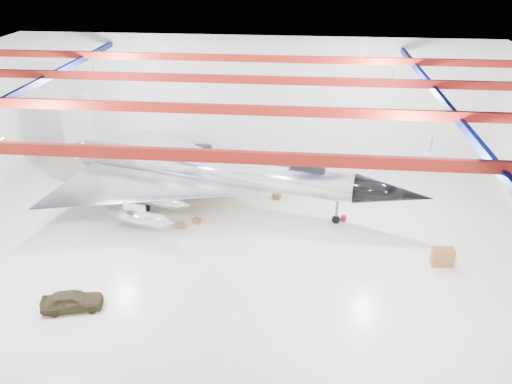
# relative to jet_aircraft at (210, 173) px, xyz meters

# --- Properties ---
(floor) EXTENTS (40.00, 40.00, 0.00)m
(floor) POSITION_rel_jet_aircraft_xyz_m (2.24, -6.09, -2.62)
(floor) COLOR beige
(floor) RESTS_ON ground
(wall_back) EXTENTS (40.00, 0.00, 40.00)m
(wall_back) POSITION_rel_jet_aircraft_xyz_m (2.24, 8.91, 2.88)
(wall_back) COLOR silver
(wall_back) RESTS_ON floor
(ceiling) EXTENTS (40.00, 40.00, 0.00)m
(ceiling) POSITION_rel_jet_aircraft_xyz_m (2.24, -6.09, 8.38)
(ceiling) COLOR #0A0F38
(ceiling) RESTS_ON wall_back
(ceiling_structure) EXTENTS (39.50, 29.50, 1.08)m
(ceiling_structure) POSITION_rel_jet_aircraft_xyz_m (2.24, -6.09, 7.70)
(ceiling_structure) COLOR maroon
(ceiling_structure) RESTS_ON ceiling
(jet_aircraft) EXTENTS (29.09, 19.83, 8.00)m
(jet_aircraft) POSITION_rel_jet_aircraft_xyz_m (0.00, 0.00, 0.00)
(jet_aircraft) COLOR silver
(jet_aircraft) RESTS_ON floor
(jeep) EXTENTS (3.49, 2.09, 1.11)m
(jeep) POSITION_rel_jet_aircraft_xyz_m (-5.33, -12.67, -2.07)
(jeep) COLOR #322C19
(jeep) RESTS_ON floor
(desk) EXTENTS (1.33, 0.72, 1.19)m
(desk) POSITION_rel_jet_aircraft_xyz_m (15.55, -6.43, -2.03)
(desk) COLOR brown
(desk) RESTS_ON floor
(crate_ply) EXTENTS (0.69, 0.60, 0.42)m
(crate_ply) POSITION_rel_jet_aircraft_xyz_m (-1.53, -3.65, -2.42)
(crate_ply) COLOR olive
(crate_ply) RESTS_ON floor
(toolbox_red) EXTENTS (0.58, 0.53, 0.33)m
(toolbox_red) POSITION_rel_jet_aircraft_xyz_m (2.86, 3.73, -2.46)
(toolbox_red) COLOR maroon
(toolbox_red) RESTS_ON floor
(parts_bin) EXTENTS (0.73, 0.65, 0.43)m
(parts_bin) POSITION_rel_jet_aircraft_xyz_m (4.86, 1.41, -2.41)
(parts_bin) COLOR olive
(parts_bin) RESTS_ON floor
(crate_small) EXTENTS (0.39, 0.32, 0.26)m
(crate_small) POSITION_rel_jet_aircraft_xyz_m (-2.95, 0.62, -2.49)
(crate_small) COLOR #59595B
(crate_small) RESTS_ON floor
(tool_chest) EXTENTS (0.43, 0.43, 0.37)m
(tool_chest) POSITION_rel_jet_aircraft_xyz_m (9.83, -1.53, -2.44)
(tool_chest) COLOR maroon
(tool_chest) RESTS_ON floor
(oil_barrel) EXTENTS (0.66, 0.61, 0.37)m
(oil_barrel) POSITION_rel_jet_aircraft_xyz_m (-0.55, -2.91, -2.44)
(oil_barrel) COLOR olive
(oil_barrel) RESTS_ON floor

